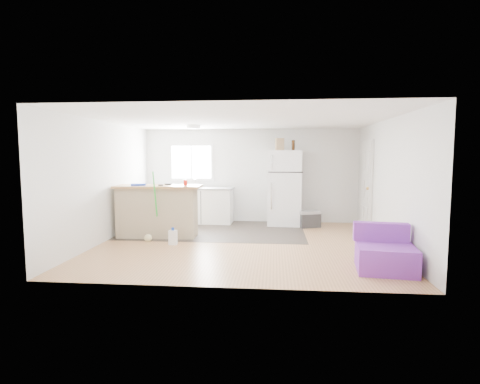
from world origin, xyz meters
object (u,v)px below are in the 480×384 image
object	(u,v)px
bottle_left	(293,145)
refrigerator	(285,188)
peninsula	(158,211)
purple_seat	(385,254)
red_cup	(185,183)
cleaner_jug	(173,237)
bottle_right	(293,145)
cooler	(309,219)
mop	(150,230)
blue_tray	(139,185)
kitchen_cabinets	(194,205)
cardboard_box	(280,144)

from	to	relation	value
bottle_left	refrigerator	bearing A→B (deg)	155.35
peninsula	bottle_left	world-z (taller)	bottle_left
purple_seat	red_cup	size ratio (longest dim) A/B	7.60
bottle_left	red_cup	bearing A→B (deg)	-146.59
cleaner_jug	bottle_left	world-z (taller)	bottle_left
peninsula	bottle_right	distance (m)	3.61
refrigerator	red_cup	world-z (taller)	refrigerator
peninsula	cooler	world-z (taller)	peninsula
cooler	mop	xyz separation A→B (m)	(-3.32, -1.80, 0.03)
red_cup	blue_tray	world-z (taller)	red_cup
cooler	mop	distance (m)	3.78
peninsula	purple_seat	size ratio (longest dim) A/B	1.98
cleaner_jug	kitchen_cabinets	bearing A→B (deg)	95.89
kitchen_cabinets	bottle_left	distance (m)	2.93
refrigerator	bottle_left	bearing A→B (deg)	-21.61
peninsula	mop	world-z (taller)	mop
kitchen_cabinets	cleaner_jug	world-z (taller)	kitchen_cabinets
kitchen_cabinets	red_cup	bearing A→B (deg)	-81.22
purple_seat	blue_tray	xyz separation A→B (m)	(-4.50, 1.91, 0.87)
cooler	bottle_right	world-z (taller)	bottle_right
red_cup	bottle_left	world-z (taller)	bottle_left
cardboard_box	blue_tray	bearing A→B (deg)	-150.51
purple_seat	mop	distance (m)	4.43
purple_seat	cardboard_box	xyz separation A→B (m)	(-1.54, 3.59, 1.75)
peninsula	mop	distance (m)	0.54
blue_tray	bottle_left	size ratio (longest dim) A/B	1.20
peninsula	blue_tray	distance (m)	0.68
bottle_right	mop	bearing A→B (deg)	-145.25
cooler	cleaner_jug	distance (m)	3.46
cleaner_jug	mop	world-z (taller)	mop
peninsula	bottle_left	xyz separation A→B (m)	(2.91, 1.55, 1.42)
refrigerator	cleaner_jug	distance (m)	3.30
refrigerator	cleaner_jug	world-z (taller)	refrigerator
refrigerator	red_cup	distance (m)	2.67
refrigerator	cardboard_box	distance (m)	1.08
cleaner_jug	peninsula	bearing A→B (deg)	129.56
cooler	mop	bearing A→B (deg)	-171.02
blue_tray	cardboard_box	xyz separation A→B (m)	(2.96, 1.67, 0.88)
cleaner_jug	mop	xyz separation A→B (m)	(-0.54, 0.26, 0.08)
red_cup	refrigerator	bearing A→B (deg)	37.24
peninsula	cardboard_box	size ratio (longest dim) A/B	6.03
red_cup	blue_tray	distance (m)	0.99
peninsula	blue_tray	bearing A→B (deg)	-171.54
kitchen_cabinets	bottle_right	size ratio (longest dim) A/B	8.23
mop	bottle_left	size ratio (longest dim) A/B	5.68
mop	bottle_right	bearing A→B (deg)	32.54
red_cup	blue_tray	size ratio (longest dim) A/B	0.40
peninsula	purple_seat	bearing A→B (deg)	-28.15
peninsula	mop	size ratio (longest dim) A/B	1.27
refrigerator	kitchen_cabinets	bearing A→B (deg)	-179.02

